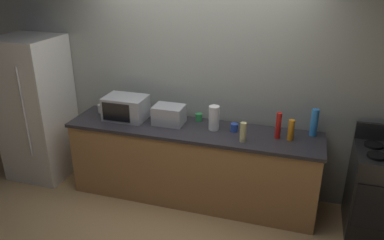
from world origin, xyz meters
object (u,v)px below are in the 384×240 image
Objects in this scene: refrigerator at (36,109)px; stove_range at (381,192)px; paper_towel_roll at (214,118)px; mug_blue at (234,127)px; toaster_oven at (169,115)px; bottle_spray_cleaner at (314,123)px; mug_white at (101,109)px; microwave at (126,108)px; bottle_hot_sauce at (278,126)px; mug_green at (199,117)px; bottle_vinegar at (243,132)px; bottle_dish_soap at (291,130)px.

refrigerator reaches higher than stove_range.
mug_blue is at bearing 2.98° from paper_towel_roll.
refrigerator is 1.76m from toaster_oven.
mug_white is (-2.49, -0.08, -0.10)m from bottle_spray_cleaner.
bottle_hot_sauce is at bearing -0.75° from microwave.
toaster_oven is at bearing -150.34° from mug_green.
stove_range is 12.22× the size of mug_blue.
bottle_vinegar is 0.27m from mug_blue.
stove_range is at bearing 0.00° from refrigerator.
toaster_oven is 1.16× the size of bottle_spray_cleaner.
bottle_dish_soap reaches higher than toaster_oven.
microwave is 1.88m from bottle_dish_soap.
bottle_dish_soap is 1.07× the size of bottle_vinegar.
refrigerator reaches higher than bottle_dish_soap.
bottle_hot_sauce is 0.40m from bottle_spray_cleaner.
bottle_hot_sauce is (1.75, -0.02, 0.01)m from microwave.
toaster_oven is 1.53× the size of bottle_dish_soap.
refrigerator is at bearing -180.00° from stove_range.
refrigerator is at bearing 176.54° from bottle_vinegar.
stove_range is at bearing -1.29° from bottle_dish_soap.
bottle_spray_cleaner reaches higher than microwave.
stove_range is at bearing 6.49° from bottle_vinegar.
bottle_spray_cleaner is 0.84m from mug_blue.
bottle_hot_sauce is at bearing -1.64° from toaster_oven.
bottle_vinegar is at bearing -173.51° from stove_range.
bottle_dish_soap is (1.88, -0.03, -0.02)m from microwave.
bottle_vinegar reaches higher than mug_blue.
refrigerator reaches higher than microwave.
refrigerator reaches higher than bottle_hot_sauce.
mug_white is at bearing 176.98° from paper_towel_roll.
refrigerator is at bearing -178.74° from paper_towel_roll.
bottle_vinegar is at bearing -3.46° from refrigerator.
refrigerator is 2.65m from bottle_vinegar.
refrigerator is at bearing -177.76° from microwave.
toaster_oven is 0.91m from mug_white.
bottle_hot_sauce is at bearing -2.71° from mug_white.
refrigerator is 17.79× the size of mug_white.
bottle_hot_sauce is 2.14m from mug_white.
microwave is (-2.82, 0.05, 0.57)m from stove_range.
refrigerator is 6.12× the size of bottle_spray_cleaner.
bottle_hot_sauce is 2.81× the size of mug_white.
mug_green is at bearing 167.24° from bottle_hot_sauce.
stove_range reaches higher than mug_green.
microwave and paper_towel_roll have the same top height.
bottle_hot_sauce is 1.37× the size of bottle_vinegar.
bottle_hot_sauce is at bearing 0.49° from refrigerator.
bottle_dish_soap is 2.51× the size of mug_blue.
bottle_vinegar is at bearing -30.29° from paper_towel_roll.
stove_range is 2.88m from microwave.
mug_green is at bearing 168.58° from bottle_dish_soap.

